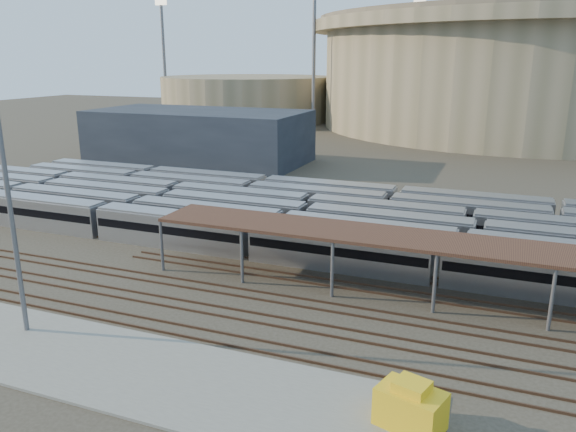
{
  "coord_description": "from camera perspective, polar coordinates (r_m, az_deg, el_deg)",
  "views": [
    {
      "loc": [
        22.03,
        -41.84,
        19.95
      ],
      "look_at": [
        0.87,
        12.0,
        3.58
      ],
      "focal_mm": 35.0,
      "sensor_mm": 36.0,
      "label": 1
    }
  ],
  "objects": [
    {
      "name": "ground",
      "position": [
        51.32,
        -5.86,
        -7.16
      ],
      "size": [
        420.0,
        420.0,
        0.0
      ],
      "primitive_type": "plane",
      "color": "#383026",
      "rests_on": "ground"
    },
    {
      "name": "apron",
      "position": [
        42.95,
        -21.5,
        -12.92
      ],
      "size": [
        50.0,
        9.0,
        0.2
      ],
      "primitive_type": "cube",
      "color": "gray",
      "rests_on": "ground"
    },
    {
      "name": "subway_trains",
      "position": [
        65.79,
        3.88,
        -0.25
      ],
      "size": [
        123.23,
        23.9,
        3.6
      ],
      "color": "#B3B3B8",
      "rests_on": "ground"
    },
    {
      "name": "inspection_shed",
      "position": [
        48.22,
        20.35,
        -3.31
      ],
      "size": [
        60.3,
        6.0,
        5.3
      ],
      "color": "slate",
      "rests_on": "ground"
    },
    {
      "name": "empty_tracks",
      "position": [
        47.3,
        -8.66,
        -9.22
      ],
      "size": [
        170.0,
        9.62,
        0.18
      ],
      "color": "#4C3323",
      "rests_on": "ground"
    },
    {
      "name": "stadium",
      "position": [
        181.9,
        23.06,
        13.49
      ],
      "size": [
        124.0,
        124.0,
        32.5
      ],
      "color": "gray",
      "rests_on": "ground"
    },
    {
      "name": "secondary_arena",
      "position": [
        190.85,
        -4.14,
        11.87
      ],
      "size": [
        56.0,
        56.0,
        14.0
      ],
      "primitive_type": "cylinder",
      "color": "gray",
      "rests_on": "ground"
    },
    {
      "name": "service_building",
      "position": [
        113.37,
        -9.05,
        8.03
      ],
      "size": [
        42.0,
        20.0,
        10.0
      ],
      "primitive_type": "cube",
      "color": "#1E232D",
      "rests_on": "ground"
    },
    {
      "name": "floodlight_0",
      "position": [
        160.51,
        2.64,
        16.04
      ],
      "size": [
        4.0,
        1.0,
        38.4
      ],
      "color": "slate",
      "rests_on": "ground"
    },
    {
      "name": "floodlight_1",
      "position": [
        194.03,
        -12.49,
        15.65
      ],
      "size": [
        4.0,
        1.0,
        38.4
      ],
      "color": "slate",
      "rests_on": "ground"
    },
    {
      "name": "floodlight_3",
      "position": [
        204.37,
        12.92,
        15.62
      ],
      "size": [
        4.0,
        1.0,
        38.4
      ],
      "color": "slate",
      "rests_on": "ground"
    },
    {
      "name": "yard_light_pole",
      "position": [
        44.02,
        -26.62,
        2.47
      ],
      "size": [
        0.82,
        0.36,
        21.57
      ],
      "color": "slate",
      "rests_on": "apron"
    },
    {
      "name": "yellow_equipment",
      "position": [
        33.35,
        12.33,
        -18.57
      ],
      "size": [
        4.09,
        3.2,
        2.24
      ],
      "primitive_type": "cube",
      "rotation": [
        0.0,
        0.0,
        -0.3
      ],
      "color": "yellow",
      "rests_on": "apron"
    }
  ]
}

